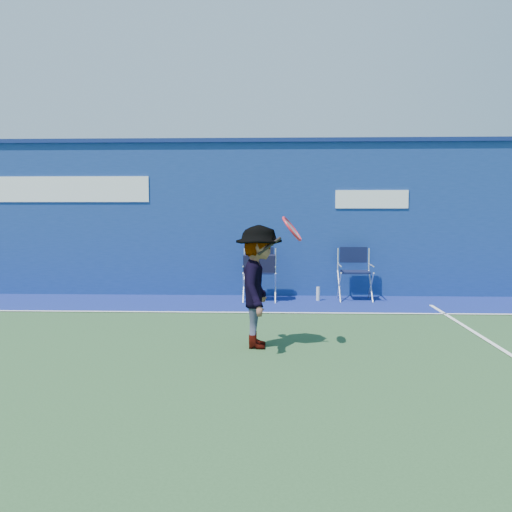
{
  "coord_description": "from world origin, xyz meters",
  "views": [
    {
      "loc": [
        1.74,
        -5.6,
        1.72
      ],
      "look_at": [
        1.44,
        2.6,
        1.0
      ],
      "focal_mm": 38.0,
      "sensor_mm": 36.0,
      "label": 1
    }
  ],
  "objects_px": {
    "directors_chair_right": "(355,284)",
    "water_bottle": "(318,294)",
    "directors_chair_left": "(260,279)",
    "tennis_player": "(259,286)"
  },
  "relations": [
    {
      "from": "directors_chair_right",
      "to": "water_bottle",
      "type": "bearing_deg",
      "value": -172.28
    },
    {
      "from": "directors_chair_right",
      "to": "water_bottle",
      "type": "relative_size",
      "value": 3.77
    },
    {
      "from": "directors_chair_left",
      "to": "directors_chair_right",
      "type": "bearing_deg",
      "value": 3.62
    },
    {
      "from": "directors_chair_left",
      "to": "tennis_player",
      "type": "xyz_separation_m",
      "value": [
        0.09,
        -3.4,
        0.35
      ]
    },
    {
      "from": "water_bottle",
      "to": "directors_chair_left",
      "type": "bearing_deg",
      "value": -179.01
    },
    {
      "from": "tennis_player",
      "to": "water_bottle",
      "type": "bearing_deg",
      "value": 73.7
    },
    {
      "from": "directors_chair_right",
      "to": "tennis_player",
      "type": "bearing_deg",
      "value": -115.76
    },
    {
      "from": "directors_chair_left",
      "to": "directors_chair_right",
      "type": "relative_size",
      "value": 1.0
    },
    {
      "from": "directors_chair_left",
      "to": "water_bottle",
      "type": "distance_m",
      "value": 1.13
    },
    {
      "from": "water_bottle",
      "to": "tennis_player",
      "type": "height_order",
      "value": "tennis_player"
    }
  ]
}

